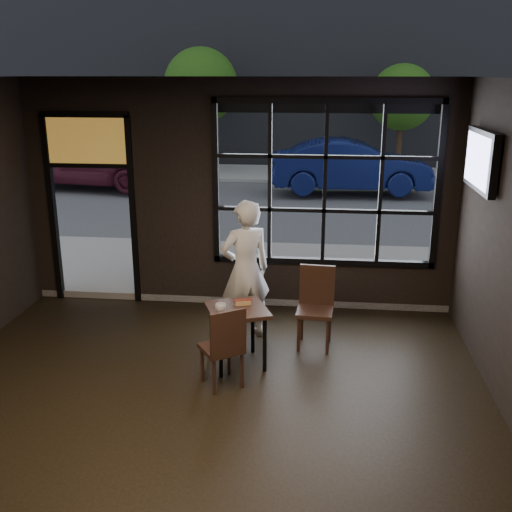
# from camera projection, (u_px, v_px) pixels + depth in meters

# --- Properties ---
(floor) EXTENTS (6.00, 7.00, 0.02)m
(floor) POSITION_uv_depth(u_px,v_px,m) (186.00, 447.00, 5.44)
(floor) COLOR black
(floor) RESTS_ON ground
(ceiling) EXTENTS (6.00, 7.00, 0.02)m
(ceiling) POSITION_uv_depth(u_px,v_px,m) (172.00, 78.00, 4.49)
(ceiling) COLOR black
(ceiling) RESTS_ON ground
(window_frame) EXTENTS (3.06, 0.12, 2.28)m
(window_frame) POSITION_uv_depth(u_px,v_px,m) (325.00, 184.00, 8.11)
(window_frame) COLOR black
(window_frame) RESTS_ON ground
(stained_transom) EXTENTS (1.20, 0.06, 0.70)m
(stained_transom) POSITION_uv_depth(u_px,v_px,m) (87.00, 140.00, 8.29)
(stained_transom) COLOR orange
(stained_transom) RESTS_ON ground
(street_asphalt) EXTENTS (60.00, 41.00, 0.04)m
(street_asphalt) POSITION_uv_depth(u_px,v_px,m) (297.00, 144.00, 28.25)
(street_asphalt) COLOR #545456
(street_asphalt) RESTS_ON ground
(cafe_table) EXTENTS (0.85, 0.85, 0.70)m
(cafe_table) POSITION_uv_depth(u_px,v_px,m) (237.00, 336.00, 6.87)
(cafe_table) COLOR #311D14
(cafe_table) RESTS_ON floor
(chair_near) EXTENTS (0.55, 0.55, 0.92)m
(chair_near) POSITION_uv_depth(u_px,v_px,m) (221.00, 346.00, 6.39)
(chair_near) COLOR #311D14
(chair_near) RESTS_ON floor
(chair_window) EXTENTS (0.46, 0.46, 0.99)m
(chair_window) POSITION_uv_depth(u_px,v_px,m) (315.00, 309.00, 7.28)
(chair_window) COLOR #311D14
(chair_window) RESTS_ON floor
(man) EXTENTS (0.77, 0.68, 1.78)m
(man) POSITION_uv_depth(u_px,v_px,m) (245.00, 270.00, 7.46)
(man) COLOR silver
(man) RESTS_ON floor
(hotdog) EXTENTS (0.21, 0.13, 0.06)m
(hotdog) POSITION_uv_depth(u_px,v_px,m) (243.00, 302.00, 6.86)
(hotdog) COLOR tan
(hotdog) RESTS_ON cafe_table
(cup) EXTENTS (0.14, 0.14, 0.10)m
(cup) POSITION_uv_depth(u_px,v_px,m) (221.00, 308.00, 6.65)
(cup) COLOR silver
(cup) RESTS_ON cafe_table
(tv) EXTENTS (0.13, 1.16, 0.68)m
(tv) POSITION_uv_depth(u_px,v_px,m) (481.00, 160.00, 6.72)
(tv) COLOR black
(tv) RESTS_ON wall_right
(navy_car) EXTENTS (4.39, 1.75, 1.42)m
(navy_car) POSITION_uv_depth(u_px,v_px,m) (351.00, 166.00, 16.24)
(navy_car) COLOR #0B1443
(navy_car) RESTS_ON street_asphalt
(maroon_car) EXTENTS (4.89, 2.58, 1.58)m
(maroon_car) POSITION_uv_depth(u_px,v_px,m) (91.00, 158.00, 17.11)
(maroon_car) COLOR #4B1523
(maroon_car) RESTS_ON street_asphalt
(tree_left) EXTENTS (2.36, 2.36, 4.02)m
(tree_left) POSITION_uv_depth(u_px,v_px,m) (201.00, 86.00, 19.05)
(tree_left) COLOR #332114
(tree_left) RESTS_ON street_asphalt
(tree_right) EXTENTS (2.06, 2.06, 3.51)m
(tree_right) POSITION_uv_depth(u_px,v_px,m) (402.00, 98.00, 18.80)
(tree_right) COLOR #332114
(tree_right) RESTS_ON street_asphalt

